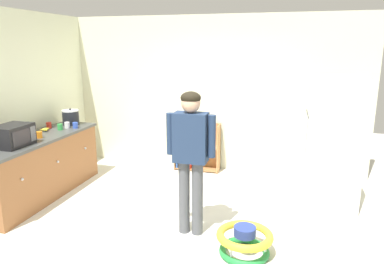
{
  "coord_description": "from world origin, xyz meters",
  "views": [
    {
      "loc": [
        1.25,
        -3.83,
        2.16
      ],
      "look_at": [
        0.03,
        0.67,
        1.05
      ],
      "focal_mm": 33.46,
      "sensor_mm": 36.0,
      "label": 1
    }
  ],
  "objects_px": {
    "ketchup_bottle": "(13,133)",
    "bookshelf": "(195,150)",
    "blue_cup": "(75,125)",
    "white_cup": "(67,125)",
    "standing_person": "(191,150)",
    "green_cup": "(60,127)",
    "kitchen_counter": "(40,167)",
    "banana_bunch": "(46,129)",
    "microwave": "(12,136)",
    "crock_pot": "(71,117)",
    "red_cup": "(49,125)",
    "orange_cup": "(39,135)",
    "refrigerator": "(333,143)",
    "baby_walker": "(244,241)"
  },
  "relations": [
    {
      "from": "white_cup",
      "to": "refrigerator",
      "type": "bearing_deg",
      "value": 2.02
    },
    {
      "from": "kitchen_counter",
      "to": "banana_bunch",
      "type": "relative_size",
      "value": 13.98
    },
    {
      "from": "kitchen_counter",
      "to": "red_cup",
      "type": "relative_size",
      "value": 23.29
    },
    {
      "from": "banana_bunch",
      "to": "ketchup_bottle",
      "type": "relative_size",
      "value": 0.64
    },
    {
      "from": "banana_bunch",
      "to": "blue_cup",
      "type": "relative_size",
      "value": 1.67
    },
    {
      "from": "baby_walker",
      "to": "white_cup",
      "type": "bearing_deg",
      "value": 154.99
    },
    {
      "from": "kitchen_counter",
      "to": "bookshelf",
      "type": "xyz_separation_m",
      "value": [
        1.88,
        1.75,
        -0.09
      ]
    },
    {
      "from": "baby_walker",
      "to": "refrigerator",
      "type": "bearing_deg",
      "value": 57.89
    },
    {
      "from": "green_cup",
      "to": "blue_cup",
      "type": "distance_m",
      "value": 0.23
    },
    {
      "from": "refrigerator",
      "to": "baby_walker",
      "type": "bearing_deg",
      "value": -122.11
    },
    {
      "from": "ketchup_bottle",
      "to": "bookshelf",
      "type": "bearing_deg",
      "value": 43.64
    },
    {
      "from": "standing_person",
      "to": "orange_cup",
      "type": "xyz_separation_m",
      "value": [
        -2.35,
        0.44,
        -0.08
      ]
    },
    {
      "from": "bookshelf",
      "to": "red_cup",
      "type": "xyz_separation_m",
      "value": [
        -2.09,
        -1.2,
        0.59
      ]
    },
    {
      "from": "refrigerator",
      "to": "red_cup",
      "type": "relative_size",
      "value": 18.74
    },
    {
      "from": "refrigerator",
      "to": "kitchen_counter",
      "type": "bearing_deg",
      "value": -169.07
    },
    {
      "from": "standing_person",
      "to": "green_cup",
      "type": "bearing_deg",
      "value": 158.04
    },
    {
      "from": "refrigerator",
      "to": "bookshelf",
      "type": "xyz_separation_m",
      "value": [
        -2.18,
        0.97,
        -0.53
      ]
    },
    {
      "from": "bookshelf",
      "to": "red_cup",
      "type": "bearing_deg",
      "value": -150.18
    },
    {
      "from": "ketchup_bottle",
      "to": "microwave",
      "type": "bearing_deg",
      "value": -49.02
    },
    {
      "from": "white_cup",
      "to": "orange_cup",
      "type": "height_order",
      "value": "same"
    },
    {
      "from": "green_cup",
      "to": "red_cup",
      "type": "height_order",
      "value": "same"
    },
    {
      "from": "blue_cup",
      "to": "orange_cup",
      "type": "bearing_deg",
      "value": -100.63
    },
    {
      "from": "refrigerator",
      "to": "white_cup",
      "type": "height_order",
      "value": "refrigerator"
    },
    {
      "from": "refrigerator",
      "to": "orange_cup",
      "type": "height_order",
      "value": "refrigerator"
    },
    {
      "from": "red_cup",
      "to": "standing_person",
      "type": "bearing_deg",
      "value": -21.26
    },
    {
      "from": "bookshelf",
      "to": "orange_cup",
      "type": "relative_size",
      "value": 8.95
    },
    {
      "from": "refrigerator",
      "to": "bookshelf",
      "type": "relative_size",
      "value": 2.09
    },
    {
      "from": "green_cup",
      "to": "blue_cup",
      "type": "bearing_deg",
      "value": 47.87
    },
    {
      "from": "crock_pot",
      "to": "ketchup_bottle",
      "type": "distance_m",
      "value": 1.12
    },
    {
      "from": "kitchen_counter",
      "to": "blue_cup",
      "type": "bearing_deg",
      "value": 73.34
    },
    {
      "from": "standing_person",
      "to": "red_cup",
      "type": "bearing_deg",
      "value": 158.74
    },
    {
      "from": "standing_person",
      "to": "green_cup",
      "type": "xyz_separation_m",
      "value": [
        -2.38,
        0.96,
        -0.08
      ]
    },
    {
      "from": "kitchen_counter",
      "to": "baby_walker",
      "type": "bearing_deg",
      "value": -13.93
    },
    {
      "from": "microwave",
      "to": "white_cup",
      "type": "height_order",
      "value": "microwave"
    },
    {
      "from": "green_cup",
      "to": "white_cup",
      "type": "bearing_deg",
      "value": 80.95
    },
    {
      "from": "white_cup",
      "to": "green_cup",
      "type": "distance_m",
      "value": 0.15
    },
    {
      "from": "ketchup_bottle",
      "to": "green_cup",
      "type": "bearing_deg",
      "value": 71.63
    },
    {
      "from": "bookshelf",
      "to": "crock_pot",
      "type": "relative_size",
      "value": 3.07
    },
    {
      "from": "blue_cup",
      "to": "white_cup",
      "type": "bearing_deg",
      "value": -170.25
    },
    {
      "from": "microwave",
      "to": "banana_bunch",
      "type": "relative_size",
      "value": 3.03
    },
    {
      "from": "kitchen_counter",
      "to": "ketchup_bottle",
      "type": "distance_m",
      "value": 0.63
    },
    {
      "from": "crock_pot",
      "to": "ketchup_bottle",
      "type": "xyz_separation_m",
      "value": [
        -0.18,
        -1.1,
        -0.03
      ]
    },
    {
      "from": "refrigerator",
      "to": "baby_walker",
      "type": "xyz_separation_m",
      "value": [
        -0.97,
        -1.55,
        -0.73
      ]
    },
    {
      "from": "bookshelf",
      "to": "standing_person",
      "type": "distance_m",
      "value": 2.38
    },
    {
      "from": "refrigerator",
      "to": "crock_pot",
      "type": "height_order",
      "value": "refrigerator"
    },
    {
      "from": "standing_person",
      "to": "orange_cup",
      "type": "height_order",
      "value": "standing_person"
    },
    {
      "from": "standing_person",
      "to": "baby_walker",
      "type": "distance_m",
      "value": 1.14
    },
    {
      "from": "bookshelf",
      "to": "white_cup",
      "type": "bearing_deg",
      "value": -148.58
    },
    {
      "from": "microwave",
      "to": "crock_pot",
      "type": "xyz_separation_m",
      "value": [
        -0.03,
        1.35,
        -0.02
      ]
    },
    {
      "from": "standing_person",
      "to": "blue_cup",
      "type": "relative_size",
      "value": 17.79
    }
  ]
}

